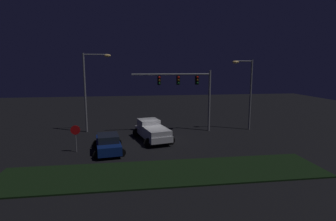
% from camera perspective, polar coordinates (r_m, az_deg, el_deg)
% --- Properties ---
extents(ground_plane, '(80.00, 80.00, 0.00)m').
position_cam_1_polar(ground_plane, '(25.32, -2.89, -6.52)').
color(ground_plane, black).
extents(grass_median, '(21.20, 4.49, 0.10)m').
position_cam_1_polar(grass_median, '(18.02, -0.53, -13.03)').
color(grass_median, black).
rests_on(grass_median, ground_plane).
extents(pickup_truck, '(3.71, 5.72, 1.80)m').
position_cam_1_polar(pickup_truck, '(25.54, -3.42, -4.07)').
color(pickup_truck, '#B7B7BC').
rests_on(pickup_truck, ground_plane).
extents(car_sedan, '(2.88, 4.61, 1.51)m').
position_cam_1_polar(car_sedan, '(22.53, -12.56, -6.78)').
color(car_sedan, navy).
rests_on(car_sedan, ground_plane).
extents(traffic_signal_gantry, '(8.32, 0.56, 6.50)m').
position_cam_1_polar(traffic_signal_gantry, '(28.37, 4.07, 5.24)').
color(traffic_signal_gantry, slate).
rests_on(traffic_signal_gantry, ground_plane).
extents(street_lamp_left, '(2.88, 0.44, 8.26)m').
position_cam_1_polar(street_lamp_left, '(29.24, -16.13, 5.65)').
color(street_lamp_left, slate).
rests_on(street_lamp_left, ground_plane).
extents(street_lamp_right, '(2.30, 0.44, 7.61)m').
position_cam_1_polar(street_lamp_right, '(30.36, 16.37, 4.98)').
color(street_lamp_right, slate).
rests_on(street_lamp_right, ground_plane).
extents(stop_sign, '(0.76, 0.08, 2.23)m').
position_cam_1_polar(stop_sign, '(23.00, -19.00, -4.63)').
color(stop_sign, slate).
rests_on(stop_sign, ground_plane).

